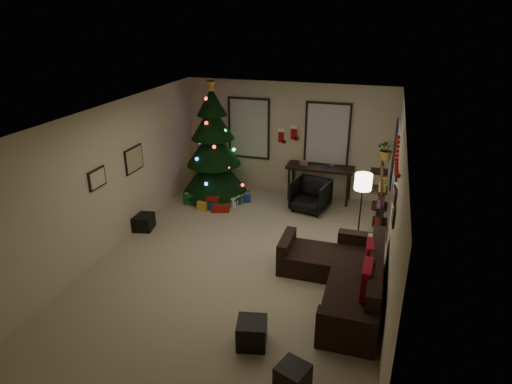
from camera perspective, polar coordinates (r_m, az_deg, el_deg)
floor at (r=7.98m, az=-1.97°, el=-9.16°), size 7.00×7.00×0.00m
ceiling at (r=6.94m, az=-2.27°, el=10.10°), size 7.00×7.00×0.00m
wall_back at (r=10.54m, az=4.10°, el=6.92°), size 5.00×0.00×5.00m
wall_front at (r=4.65m, az=-16.82°, el=-16.54°), size 5.00×0.00×5.00m
wall_left at (r=8.46m, az=-18.35°, el=1.73°), size 0.00×7.00×7.00m
wall_right at (r=7.02m, az=17.61°, el=-2.52°), size 0.00×7.00×7.00m
window_back_left at (r=10.71m, az=-0.91°, el=8.33°), size 1.05×0.06×1.50m
window_back_right at (r=10.30m, az=9.29°, el=7.45°), size 1.05×0.06×1.50m
window_right_wall at (r=9.36m, az=17.71°, el=4.77°), size 0.06×0.90×1.30m
christmas_tree at (r=10.25m, az=-5.58°, el=5.45°), size 1.54×1.54×2.87m
presents at (r=10.22m, az=-5.14°, el=-1.04°), size 1.50×1.01×0.30m
sofa at (r=7.22m, az=11.46°, el=-10.92°), size 1.72×2.51×0.83m
pillow_red_a at (r=6.58m, az=14.23°, el=-11.03°), size 0.14×0.49×0.49m
pillow_red_b at (r=7.20m, az=14.61°, el=-7.88°), size 0.14×0.42×0.41m
pillow_cream at (r=7.38m, az=14.70°, el=-7.17°), size 0.11×0.37×0.37m
ottoman_near at (r=6.18m, az=-0.55°, el=-17.94°), size 0.47×0.47×0.38m
ottoman_far at (r=5.67m, az=4.81°, el=-22.99°), size 0.45×0.45×0.33m
desk at (r=10.32m, az=8.36°, el=2.82°), size 1.55×0.56×0.84m
desk_chair at (r=9.87m, az=7.15°, el=-0.43°), size 0.83×0.79×0.72m
bookshelf at (r=8.86m, az=16.00°, el=-1.16°), size 0.30×0.47×1.57m
potted_plant at (r=8.65m, az=16.80°, el=5.78°), size 0.56×0.51×0.54m
floor_lamp at (r=8.19m, az=13.78°, el=0.68°), size 0.31×0.31×1.48m
art_map at (r=8.99m, az=-15.67°, el=4.13°), size 0.04×0.60×0.50m
art_abstract at (r=8.07m, az=-20.06°, el=1.67°), size 0.04×0.45×0.35m
gallery at (r=6.86m, az=17.65°, el=-1.08°), size 0.03×1.25×0.54m
garland at (r=6.83m, az=17.99°, el=3.95°), size 0.08×1.90×0.30m
stocking_left at (r=10.57m, az=3.38°, el=7.39°), size 0.20×0.05×0.36m
stocking_right at (r=10.34m, az=5.02°, el=7.79°), size 0.20×0.05×0.36m
storage_bin at (r=9.38m, az=-15.18°, el=-3.78°), size 0.69×0.53×0.31m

